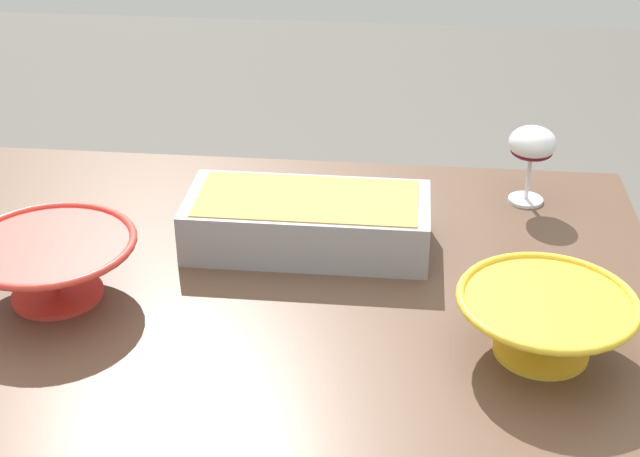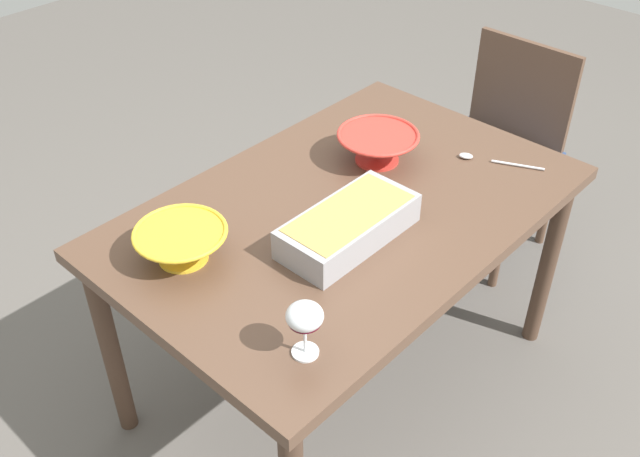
# 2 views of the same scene
# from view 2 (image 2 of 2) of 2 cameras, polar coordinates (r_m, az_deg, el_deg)

# --- Properties ---
(ground_plane) EXTENTS (8.00, 8.00, 0.00)m
(ground_plane) POSITION_cam_2_polar(r_m,az_deg,el_deg) (2.57, 1.76, -11.64)
(ground_plane) COLOR #5B5651
(dining_table) EXTENTS (1.36, 0.88, 0.74)m
(dining_table) POSITION_cam_2_polar(r_m,az_deg,el_deg) (2.11, 2.10, 0.08)
(dining_table) COLOR brown
(dining_table) RESTS_ON ground_plane
(chair) EXTENTS (0.42, 0.45, 0.85)m
(chair) POSITION_cam_2_polar(r_m,az_deg,el_deg) (2.98, 14.15, 6.88)
(chair) COLOR #334772
(chair) RESTS_ON ground_plane
(wine_glass) EXTENTS (0.08, 0.08, 0.15)m
(wine_glass) POSITION_cam_2_polar(r_m,az_deg,el_deg) (1.56, -1.22, -7.18)
(wine_glass) COLOR white
(wine_glass) RESTS_ON dining_table
(casserole_dish) EXTENTS (0.40, 0.18, 0.09)m
(casserole_dish) POSITION_cam_2_polar(r_m,az_deg,el_deg) (1.91, 2.28, 0.33)
(casserole_dish) COLOR #99999E
(casserole_dish) RESTS_ON dining_table
(mixing_bowl) EXTENTS (0.26, 0.26, 0.10)m
(mixing_bowl) POSITION_cam_2_polar(r_m,az_deg,el_deg) (2.25, 4.60, 6.57)
(mixing_bowl) COLOR red
(mixing_bowl) RESTS_ON dining_table
(small_bowl) EXTENTS (0.25, 0.25, 0.09)m
(small_bowl) POSITION_cam_2_polar(r_m,az_deg,el_deg) (1.88, -10.93, -1.13)
(small_bowl) COLOR yellow
(small_bowl) RESTS_ON dining_table
(serving_spoon) EXTENTS (0.13, 0.25, 0.01)m
(serving_spoon) POSITION_cam_2_polar(r_m,az_deg,el_deg) (2.32, 12.91, 5.39)
(serving_spoon) COLOR silver
(serving_spoon) RESTS_ON dining_table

